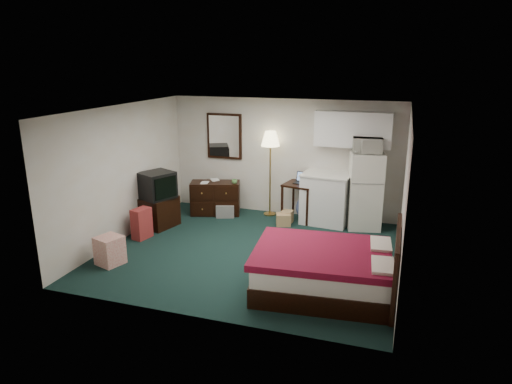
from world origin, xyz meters
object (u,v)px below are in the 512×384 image
(floor_lamp, at_px, (270,174))
(tv_stand, at_px, (158,212))
(desk, at_px, (300,202))
(suitcase, at_px, (142,223))
(kitchen_counter, at_px, (326,199))
(bed, at_px, (325,271))
(fridge, at_px, (365,191))
(dresser, at_px, (215,198))

(floor_lamp, xyz_separation_m, tv_stand, (-1.96, -1.39, -0.61))
(desk, relative_size, suitcase, 1.36)
(kitchen_counter, distance_m, tv_stand, 3.45)
(kitchen_counter, bearing_deg, bed, -74.59)
(tv_stand, bearing_deg, bed, -9.74)
(kitchen_counter, distance_m, bed, 2.96)
(fridge, xyz_separation_m, suitcase, (-3.94, -1.91, -0.48))
(kitchen_counter, relative_size, suitcase, 1.74)
(fridge, bearing_deg, floor_lamp, 163.27)
(floor_lamp, xyz_separation_m, fridge, (2.02, -0.17, -0.15))
(bed, distance_m, suitcase, 3.78)
(floor_lamp, xyz_separation_m, desk, (0.70, -0.12, -0.52))
(bed, bearing_deg, desk, 104.04)
(floor_lamp, bearing_deg, suitcase, -132.80)
(bed, height_order, suitcase, bed)
(dresser, relative_size, floor_lamp, 0.57)
(desk, bearing_deg, tv_stand, -143.24)
(bed, relative_size, suitcase, 3.34)
(desk, height_order, suitcase, desk)
(kitchen_counter, xyz_separation_m, fridge, (0.77, -0.03, 0.26))
(floor_lamp, bearing_deg, desk, -9.75)
(tv_stand, bearing_deg, dresser, 67.62)
(tv_stand, relative_size, suitcase, 1.14)
(fridge, bearing_deg, suitcase, -166.11)
(bed, distance_m, tv_stand, 4.05)
(floor_lamp, xyz_separation_m, kitchen_counter, (1.24, -0.14, -0.41))
(dresser, distance_m, kitchen_counter, 2.41)
(desk, distance_m, bed, 3.11)
(floor_lamp, relative_size, bed, 0.94)
(tv_stand, bearing_deg, kitchen_counter, 35.92)
(fridge, height_order, tv_stand, fridge)
(kitchen_counter, height_order, tv_stand, kitchen_counter)
(fridge, relative_size, tv_stand, 2.31)
(floor_lamp, height_order, fridge, floor_lamp)
(dresser, relative_size, suitcase, 1.80)
(dresser, distance_m, floor_lamp, 1.32)
(bed, xyz_separation_m, tv_stand, (-3.69, 1.67, -0.01))
(floor_lamp, relative_size, fridge, 1.19)
(suitcase, bearing_deg, desk, 49.75)
(floor_lamp, distance_m, suitcase, 2.90)
(desk, xyz_separation_m, bed, (1.02, -2.94, -0.08))
(desk, xyz_separation_m, suitcase, (-2.62, -1.96, -0.10))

